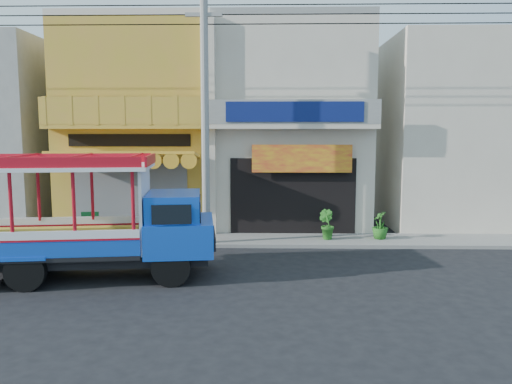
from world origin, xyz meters
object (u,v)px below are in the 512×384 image
green_sign (90,227)px  potted_plant_c (380,225)px  utility_pole (209,96)px  potted_plant_b (326,224)px  songthaew_truck (101,220)px

green_sign → potted_plant_c: 10.23m
utility_pole → potted_plant_b: size_ratio=27.07×
potted_plant_b → potted_plant_c: size_ratio=1.06×
utility_pole → potted_plant_c: bearing=7.2°
potted_plant_b → green_sign: bearing=49.1°
songthaew_truck → green_sign: songthaew_truck is taller
green_sign → utility_pole: bearing=-9.3°
utility_pole → potted_plant_b: utility_pole is taller
songthaew_truck → potted_plant_c: size_ratio=7.35×
utility_pole → potted_plant_b: 5.97m
utility_pole → green_sign: size_ratio=30.34×
green_sign → potted_plant_b: bearing=-0.4°
green_sign → potted_plant_b: size_ratio=0.89×
songthaew_truck → green_sign: 5.04m
green_sign → potted_plant_c: (10.23, 0.03, 0.10)m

